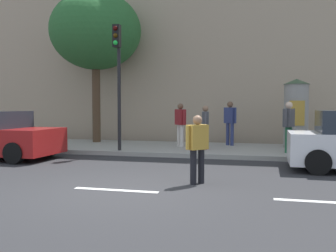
{
  "coord_description": "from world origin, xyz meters",
  "views": [
    {
      "loc": [
        2.95,
        -7.35,
        1.74
      ],
      "look_at": [
        0.59,
        2.0,
        1.21
      ],
      "focal_mm": 41.73,
      "sensor_mm": 36.0,
      "label": 1
    }
  ],
  "objects_px": {
    "traffic_light": "(118,67)",
    "pedestrian_with_bag": "(230,120)",
    "pedestrian_near_pole": "(180,121)",
    "street_tree": "(96,31)",
    "pedestrian_with_backpack": "(289,122)",
    "pedestrian_in_light_jacket": "(205,124)",
    "poster_column": "(296,113)",
    "pedestrian_in_dark_shirt": "(197,144)"
  },
  "relations": [
    {
      "from": "poster_column",
      "to": "pedestrian_near_pole",
      "type": "relative_size",
      "value": 1.55
    },
    {
      "from": "street_tree",
      "to": "pedestrian_in_light_jacket",
      "type": "height_order",
      "value": "street_tree"
    },
    {
      "from": "pedestrian_with_bag",
      "to": "pedestrian_with_backpack",
      "type": "xyz_separation_m",
      "value": [
        2.09,
        -1.84,
        -0.01
      ]
    },
    {
      "from": "traffic_light",
      "to": "pedestrian_in_dark_shirt",
      "type": "bearing_deg",
      "value": -50.24
    },
    {
      "from": "pedestrian_with_backpack",
      "to": "pedestrian_in_light_jacket",
      "type": "bearing_deg",
      "value": 174.11
    },
    {
      "from": "pedestrian_near_pole",
      "to": "pedestrian_with_bag",
      "type": "bearing_deg",
      "value": 24.92
    },
    {
      "from": "pedestrian_in_dark_shirt",
      "to": "pedestrian_in_light_jacket",
      "type": "xyz_separation_m",
      "value": [
        -0.65,
        5.38,
        0.18
      ]
    },
    {
      "from": "pedestrian_near_pole",
      "to": "street_tree",
      "type": "bearing_deg",
      "value": 167.19
    },
    {
      "from": "pedestrian_near_pole",
      "to": "pedestrian_with_backpack",
      "type": "relative_size",
      "value": 0.97
    },
    {
      "from": "pedestrian_with_backpack",
      "to": "pedestrian_near_pole",
      "type": "bearing_deg",
      "value": 165.58
    },
    {
      "from": "poster_column",
      "to": "pedestrian_with_backpack",
      "type": "xyz_separation_m",
      "value": [
        -0.34,
        -1.67,
        -0.28
      ]
    },
    {
      "from": "poster_column",
      "to": "pedestrian_with_bag",
      "type": "bearing_deg",
      "value": 176.05
    },
    {
      "from": "pedestrian_in_dark_shirt",
      "to": "pedestrian_with_backpack",
      "type": "distance_m",
      "value": 5.54
    },
    {
      "from": "traffic_light",
      "to": "poster_column",
      "type": "relative_size",
      "value": 1.69
    },
    {
      "from": "pedestrian_near_pole",
      "to": "poster_column",
      "type": "bearing_deg",
      "value": 8.95
    },
    {
      "from": "poster_column",
      "to": "pedestrian_with_backpack",
      "type": "height_order",
      "value": "poster_column"
    },
    {
      "from": "street_tree",
      "to": "pedestrian_in_dark_shirt",
      "type": "relative_size",
      "value": 4.19
    },
    {
      "from": "pedestrian_in_light_jacket",
      "to": "street_tree",
      "type": "bearing_deg",
      "value": 162.14
    },
    {
      "from": "street_tree",
      "to": "pedestrian_in_dark_shirt",
      "type": "xyz_separation_m",
      "value": [
        5.57,
        -6.96,
        -3.94
      ]
    },
    {
      "from": "pedestrian_in_light_jacket",
      "to": "pedestrian_with_backpack",
      "type": "height_order",
      "value": "pedestrian_with_backpack"
    },
    {
      "from": "poster_column",
      "to": "pedestrian_in_dark_shirt",
      "type": "distance_m",
      "value": 7.23
    },
    {
      "from": "pedestrian_in_light_jacket",
      "to": "pedestrian_with_bag",
      "type": "relative_size",
      "value": 0.91
    },
    {
      "from": "traffic_light",
      "to": "pedestrian_in_dark_shirt",
      "type": "distance_m",
      "value": 5.88
    },
    {
      "from": "traffic_light",
      "to": "pedestrian_near_pole",
      "type": "bearing_deg",
      "value": 46.63
    },
    {
      "from": "traffic_light",
      "to": "pedestrian_with_bag",
      "type": "xyz_separation_m",
      "value": [
        3.58,
        2.72,
        -1.88
      ]
    },
    {
      "from": "pedestrian_in_light_jacket",
      "to": "pedestrian_with_bag",
      "type": "distance_m",
      "value": 1.71
    },
    {
      "from": "street_tree",
      "to": "pedestrian_near_pole",
      "type": "xyz_separation_m",
      "value": [
        3.85,
        -0.88,
        -3.71
      ]
    },
    {
      "from": "traffic_light",
      "to": "street_tree",
      "type": "bearing_deg",
      "value": 126.89
    },
    {
      "from": "pedestrian_with_bag",
      "to": "pedestrian_in_dark_shirt",
      "type": "bearing_deg",
      "value": -90.68
    },
    {
      "from": "street_tree",
      "to": "pedestrian_with_bag",
      "type": "bearing_deg",
      "value": -0.41
    },
    {
      "from": "poster_column",
      "to": "pedestrian_in_dark_shirt",
      "type": "bearing_deg",
      "value": -110.45
    },
    {
      "from": "street_tree",
      "to": "pedestrian_near_pole",
      "type": "bearing_deg",
      "value": -12.81
    },
    {
      "from": "traffic_light",
      "to": "street_tree",
      "type": "xyz_separation_m",
      "value": [
        -2.07,
        2.76,
        1.79
      ]
    },
    {
      "from": "pedestrian_in_light_jacket",
      "to": "poster_column",
      "type": "bearing_deg",
      "value": 23.46
    },
    {
      "from": "traffic_light",
      "to": "pedestrian_in_light_jacket",
      "type": "bearing_deg",
      "value": 22.45
    },
    {
      "from": "poster_column",
      "to": "street_tree",
      "type": "xyz_separation_m",
      "value": [
        -8.09,
        0.21,
        3.38
      ]
    },
    {
      "from": "poster_column",
      "to": "pedestrian_in_light_jacket",
      "type": "distance_m",
      "value": 3.48
    },
    {
      "from": "pedestrian_near_pole",
      "to": "pedestrian_in_dark_shirt",
      "type": "bearing_deg",
      "value": -74.26
    },
    {
      "from": "street_tree",
      "to": "pedestrian_with_backpack",
      "type": "bearing_deg",
      "value": -13.62
    },
    {
      "from": "pedestrian_with_bag",
      "to": "pedestrian_with_backpack",
      "type": "bearing_deg",
      "value": -41.25
    },
    {
      "from": "pedestrian_near_pole",
      "to": "traffic_light",
      "type": "bearing_deg",
      "value": -133.37
    },
    {
      "from": "street_tree",
      "to": "poster_column",
      "type": "bearing_deg",
      "value": -1.48
    }
  ]
}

